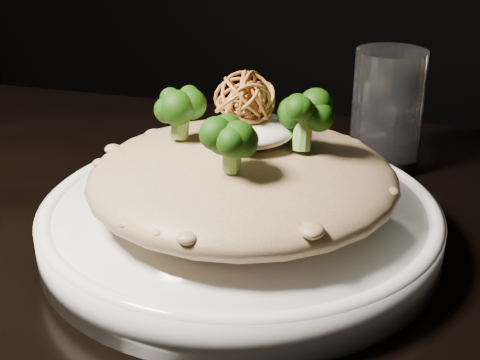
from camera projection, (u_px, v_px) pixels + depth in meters
name	position (u px, v px, depth m)	size (l,w,h in m)	color
plate	(240.00, 223.00, 0.54)	(0.32, 0.32, 0.03)	white
risotto	(243.00, 177.00, 0.52)	(0.24, 0.24, 0.05)	brown
broccoli	(244.00, 115.00, 0.50)	(0.13, 0.13, 0.05)	black
cheese	(249.00, 130.00, 0.51)	(0.07, 0.07, 0.02)	white
shallots	(246.00, 94.00, 0.50)	(0.05, 0.05, 0.04)	brown
drinking_glass	(387.00, 111.00, 0.66)	(0.07, 0.07, 0.12)	white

